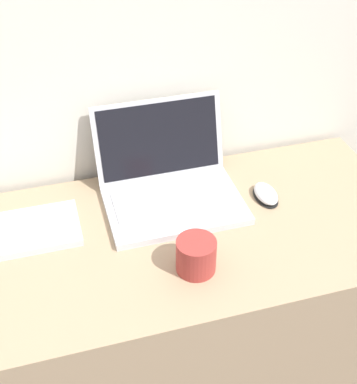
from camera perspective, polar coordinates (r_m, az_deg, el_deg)
desk at (r=1.67m, az=-2.73°, el=-13.88°), size 1.47×0.61×0.71m
laptop at (r=1.51m, az=-1.02°, el=1.13°), size 0.38×0.33×0.24m
drink_cup at (r=1.29m, az=1.89°, el=-6.72°), size 0.10×0.10×0.09m
computer_mouse at (r=1.55m, az=9.29°, el=-0.23°), size 0.06×0.11×0.03m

